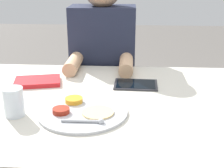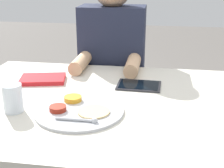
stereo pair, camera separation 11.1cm
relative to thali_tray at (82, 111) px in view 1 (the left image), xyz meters
name	(u,v)px [view 1 (the left image)]	position (x,y,z in m)	size (l,w,h in m)	color
thali_tray	(82,111)	(0.00, 0.00, 0.00)	(0.33, 0.33, 0.03)	#B7BABF
red_notebook	(38,82)	(-0.25, 0.29, 0.00)	(0.23, 0.17, 0.02)	silver
tablet_device	(136,84)	(0.20, 0.29, 0.00)	(0.20, 0.14, 0.01)	#28282D
person_diner	(103,85)	(0.02, 0.70, -0.16)	(0.36, 0.43, 1.23)	black
drinking_glass	(14,102)	(-0.24, -0.03, 0.04)	(0.07, 0.07, 0.10)	silver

